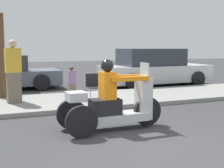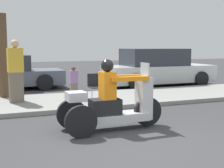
# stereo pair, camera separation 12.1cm
# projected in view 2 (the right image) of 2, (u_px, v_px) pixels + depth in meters

# --- Properties ---
(ground_plane) EXTENTS (60.00, 60.00, 0.00)m
(ground_plane) POSITION_uv_depth(u_px,v_px,m) (146.00, 149.00, 5.27)
(ground_plane) COLOR #38383A
(sidewalk_strip) EXTENTS (28.00, 2.80, 0.12)m
(sidewalk_strip) POSITION_uv_depth(u_px,v_px,m) (76.00, 101.00, 9.50)
(sidewalk_strip) COLOR gray
(sidewalk_strip) RESTS_ON ground
(motorcycle_trike) EXTENTS (2.23, 0.82, 1.46)m
(motorcycle_trike) POSITION_uv_depth(u_px,v_px,m) (112.00, 105.00, 6.43)
(motorcycle_trike) COLOR black
(motorcycle_trike) RESTS_ON ground
(spectator_mid_group) EXTENTS (0.45, 0.29, 1.78)m
(spectator_mid_group) POSITION_uv_depth(u_px,v_px,m) (16.00, 72.00, 8.85)
(spectator_mid_group) COLOR #726656
(spectator_mid_group) RESTS_ON sidewalk_strip
(spectator_with_child) EXTENTS (0.24, 0.15, 1.00)m
(spectator_with_child) POSITION_uv_depth(u_px,v_px,m) (74.00, 83.00, 9.47)
(spectator_with_child) COLOR #726656
(spectator_with_child) RESTS_ON sidewalk_strip
(folding_chair_set_back) EXTENTS (0.47, 0.47, 0.82)m
(folding_chair_set_back) POSITION_uv_depth(u_px,v_px,m) (96.00, 85.00, 8.90)
(folding_chair_set_back) COLOR #A5A8AD
(folding_chair_set_back) RESTS_ON sidewalk_strip
(parked_car_lot_right) EXTENTS (4.80, 2.05, 1.61)m
(parked_car_lot_right) POSITION_uv_depth(u_px,v_px,m) (157.00, 68.00, 13.58)
(parked_car_lot_right) COLOR silver
(parked_car_lot_right) RESTS_ON ground
(tree_trunk) EXTENTS (0.28, 0.28, 2.61)m
(tree_trunk) POSITION_uv_depth(u_px,v_px,m) (3.00, 56.00, 9.70)
(tree_trunk) COLOR brown
(tree_trunk) RESTS_ON sidewalk_strip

